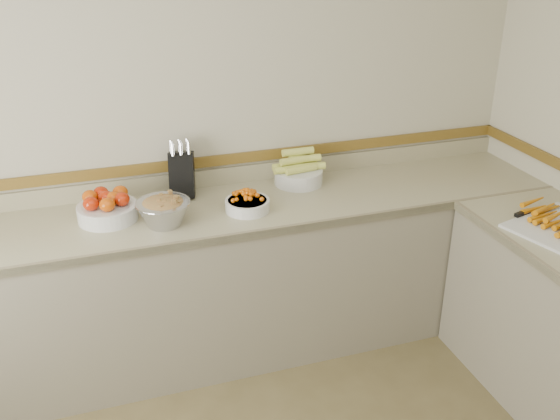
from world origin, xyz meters
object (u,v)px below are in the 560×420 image
object	(u,v)px
knife_block	(182,173)
cutting_board	(560,223)
cherry_tomato_bowl	(247,203)
corn_bowl	(298,172)
rhubarb_bowl	(164,210)
tomato_bowl	(107,207)

from	to	relation	value
knife_block	cutting_board	world-z (taller)	knife_block
cherry_tomato_bowl	cutting_board	xyz separation A→B (m)	(1.42, -0.68, -0.02)
knife_block	corn_bowl	world-z (taller)	knife_block
knife_block	cutting_board	size ratio (longest dim) A/B	0.57
rhubarb_bowl	cutting_board	bearing A→B (deg)	-19.14
rhubarb_bowl	cutting_board	distance (m)	1.97
cherry_tomato_bowl	rhubarb_bowl	distance (m)	0.44
tomato_bowl	cutting_board	world-z (taller)	tomato_bowl
cherry_tomato_bowl	corn_bowl	xyz separation A→B (m)	(0.38, 0.26, 0.02)
corn_bowl	rhubarb_bowl	bearing A→B (deg)	-160.11
knife_block	cherry_tomato_bowl	world-z (taller)	knife_block
cherry_tomato_bowl	corn_bowl	distance (m)	0.46
tomato_bowl	cherry_tomato_bowl	world-z (taller)	tomato_bowl
tomato_bowl	corn_bowl	xyz separation A→B (m)	(1.08, 0.14, 0.00)
knife_block	cherry_tomato_bowl	distance (m)	0.42
rhubarb_bowl	cutting_board	world-z (taller)	rhubarb_bowl
cherry_tomato_bowl	rhubarb_bowl	xyz separation A→B (m)	(-0.44, -0.03, 0.04)
cherry_tomato_bowl	rhubarb_bowl	bearing A→B (deg)	-175.59
cherry_tomato_bowl	knife_block	bearing A→B (deg)	133.90
knife_block	cutting_board	xyz separation A→B (m)	(1.71, -0.98, -0.11)
corn_bowl	rhubarb_bowl	distance (m)	0.87
cherry_tomato_bowl	rhubarb_bowl	world-z (taller)	rhubarb_bowl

